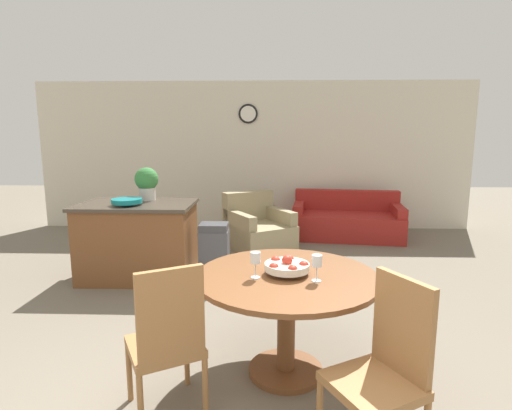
{
  "coord_description": "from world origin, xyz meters",
  "views": [
    {
      "loc": [
        0.29,
        -1.79,
        1.7
      ],
      "look_at": [
        0.14,
        2.58,
        0.95
      ],
      "focal_mm": 28.0,
      "sensor_mm": 36.0,
      "label": 1
    }
  ],
  "objects_px": {
    "teal_bowl": "(127,201)",
    "dining_chair_near_right": "(385,364)",
    "fruit_bowl": "(287,266)",
    "wine_glass_left": "(256,259)",
    "potted_plant": "(147,182)",
    "dining_table": "(287,297)",
    "trash_bin": "(214,253)",
    "kitchen_island": "(139,240)",
    "armchair": "(258,230)",
    "dining_chair_near_left": "(167,337)",
    "couch": "(347,221)",
    "wine_glass_right": "(317,262)"
  },
  "relations": [
    {
      "from": "dining_chair_near_right",
      "to": "kitchen_island",
      "type": "bearing_deg",
      "value": 10.65
    },
    {
      "from": "kitchen_island",
      "to": "couch",
      "type": "xyz_separation_m",
      "value": [
        2.92,
        2.09,
        -0.19
      ]
    },
    {
      "from": "dining_table",
      "to": "teal_bowl",
      "type": "bearing_deg",
      "value": 134.26
    },
    {
      "from": "fruit_bowl",
      "to": "wine_glass_left",
      "type": "distance_m",
      "value": 0.24
    },
    {
      "from": "dining_chair_near_left",
      "to": "couch",
      "type": "height_order",
      "value": "dining_chair_near_left"
    },
    {
      "from": "fruit_bowl",
      "to": "trash_bin",
      "type": "bearing_deg",
      "value": 112.7
    },
    {
      "from": "fruit_bowl",
      "to": "couch",
      "type": "height_order",
      "value": "fruit_bowl"
    },
    {
      "from": "teal_bowl",
      "to": "kitchen_island",
      "type": "bearing_deg",
      "value": 69.68
    },
    {
      "from": "fruit_bowl",
      "to": "teal_bowl",
      "type": "relative_size",
      "value": 0.9
    },
    {
      "from": "fruit_bowl",
      "to": "wine_glass_left",
      "type": "xyz_separation_m",
      "value": [
        -0.22,
        -0.08,
        0.08
      ]
    },
    {
      "from": "fruit_bowl",
      "to": "dining_chair_near_left",
      "type": "bearing_deg",
      "value": -146.2
    },
    {
      "from": "dining_chair_near_right",
      "to": "trash_bin",
      "type": "bearing_deg",
      "value": -2.34
    },
    {
      "from": "dining_table",
      "to": "teal_bowl",
      "type": "xyz_separation_m",
      "value": [
        -1.77,
        1.82,
        0.39
      ]
    },
    {
      "from": "teal_bowl",
      "to": "potted_plant",
      "type": "bearing_deg",
      "value": 73.05
    },
    {
      "from": "wine_glass_right",
      "to": "fruit_bowl",
      "type": "bearing_deg",
      "value": 145.1
    },
    {
      "from": "potted_plant",
      "to": "dining_table",
      "type": "bearing_deg",
      "value": -53.24
    },
    {
      "from": "fruit_bowl",
      "to": "wine_glass_right",
      "type": "xyz_separation_m",
      "value": [
        0.19,
        -0.13,
        0.08
      ]
    },
    {
      "from": "dining_chair_near_left",
      "to": "armchair",
      "type": "height_order",
      "value": "dining_chair_near_left"
    },
    {
      "from": "kitchen_island",
      "to": "teal_bowl",
      "type": "distance_m",
      "value": 0.54
    },
    {
      "from": "fruit_bowl",
      "to": "potted_plant",
      "type": "height_order",
      "value": "potted_plant"
    },
    {
      "from": "wine_glass_right",
      "to": "dining_chair_near_left",
      "type": "bearing_deg",
      "value": -158.88
    },
    {
      "from": "wine_glass_right",
      "to": "kitchen_island",
      "type": "height_order",
      "value": "wine_glass_right"
    },
    {
      "from": "dining_chair_near_right",
      "to": "couch",
      "type": "xyz_separation_m",
      "value": [
        0.72,
        4.8,
        -0.25
      ]
    },
    {
      "from": "potted_plant",
      "to": "armchair",
      "type": "height_order",
      "value": "potted_plant"
    },
    {
      "from": "teal_bowl",
      "to": "dining_chair_near_right",
      "type": "bearing_deg",
      "value": -48.43
    },
    {
      "from": "dining_chair_near_right",
      "to": "wine_glass_left",
      "type": "xyz_separation_m",
      "value": [
        -0.71,
        0.65,
        0.36
      ]
    },
    {
      "from": "wine_glass_left",
      "to": "wine_glass_right",
      "type": "xyz_separation_m",
      "value": [
        0.41,
        -0.05,
        0.0
      ]
    },
    {
      "from": "wine_glass_left",
      "to": "teal_bowl",
      "type": "distance_m",
      "value": 2.45
    },
    {
      "from": "wine_glass_right",
      "to": "armchair",
      "type": "distance_m",
      "value": 3.51
    },
    {
      "from": "dining_chair_near_left",
      "to": "dining_table",
      "type": "bearing_deg",
      "value": 5.36
    },
    {
      "from": "kitchen_island",
      "to": "teal_bowl",
      "type": "xyz_separation_m",
      "value": [
        -0.06,
        -0.16,
        0.51
      ]
    },
    {
      "from": "potted_plant",
      "to": "dining_chair_near_left",
      "type": "bearing_deg",
      "value": -71.16
    },
    {
      "from": "wine_glass_left",
      "to": "trash_bin",
      "type": "relative_size",
      "value": 0.26
    },
    {
      "from": "dining_chair_near_right",
      "to": "wine_glass_right",
      "type": "relative_size",
      "value": 5.42
    },
    {
      "from": "potted_plant",
      "to": "fruit_bowl",
      "type": "bearing_deg",
      "value": -53.24
    },
    {
      "from": "dining_table",
      "to": "kitchen_island",
      "type": "relative_size",
      "value": 0.95
    },
    {
      "from": "dining_table",
      "to": "potted_plant",
      "type": "relative_size",
      "value": 3.15
    },
    {
      "from": "wine_glass_right",
      "to": "teal_bowl",
      "type": "height_order",
      "value": "teal_bowl"
    },
    {
      "from": "dining_chair_near_left",
      "to": "wine_glass_left",
      "type": "height_order",
      "value": "dining_chair_near_left"
    },
    {
      "from": "wine_glass_left",
      "to": "armchair",
      "type": "bearing_deg",
      "value": 91.38
    },
    {
      "from": "kitchen_island",
      "to": "trash_bin",
      "type": "bearing_deg",
      "value": -8.59
    },
    {
      "from": "fruit_bowl",
      "to": "wine_glass_left",
      "type": "height_order",
      "value": "wine_glass_left"
    },
    {
      "from": "fruit_bowl",
      "to": "potted_plant",
      "type": "bearing_deg",
      "value": 126.76
    },
    {
      "from": "teal_bowl",
      "to": "potted_plant",
      "type": "distance_m",
      "value": 0.45
    },
    {
      "from": "dining_table",
      "to": "armchair",
      "type": "bearing_deg",
      "value": 95.19
    },
    {
      "from": "wine_glass_right",
      "to": "potted_plant",
      "type": "bearing_deg",
      "value": 128.17
    },
    {
      "from": "kitchen_island",
      "to": "trash_bin",
      "type": "distance_m",
      "value": 0.96
    },
    {
      "from": "couch",
      "to": "armchair",
      "type": "xyz_separation_m",
      "value": [
        -1.51,
        -0.78,
        0.02
      ]
    },
    {
      "from": "teal_bowl",
      "to": "fruit_bowl",
      "type": "bearing_deg",
      "value": -45.75
    },
    {
      "from": "dining_table",
      "to": "wine_glass_right",
      "type": "relative_size",
      "value": 7.07
    }
  ]
}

